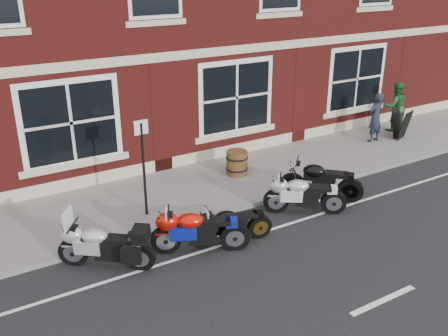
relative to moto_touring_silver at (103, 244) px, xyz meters
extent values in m
plane|color=black|center=(4.05, -0.72, -0.54)|extent=(80.00, 80.00, 0.00)
cube|color=slate|center=(4.05, 2.28, -0.48)|extent=(30.00, 3.00, 0.12)
cube|color=slate|center=(4.05, 0.70, -0.48)|extent=(30.00, 0.16, 0.12)
cylinder|color=black|center=(-0.50, 0.39, -0.23)|extent=(0.57, 0.48, 0.62)
cylinder|color=black|center=(0.60, -0.47, -0.23)|extent=(0.57, 0.48, 0.62)
cube|color=black|center=(0.01, -0.01, 0.10)|extent=(0.75, 0.66, 0.21)
ellipsoid|color=#ADADB1|center=(-0.10, 0.08, 0.21)|extent=(0.64, 0.61, 0.31)
cube|color=black|center=(0.32, -0.25, 0.17)|extent=(0.57, 0.53, 0.10)
cube|color=silver|center=(-0.49, 0.38, 0.57)|extent=(0.28, 0.34, 0.44)
cylinder|color=black|center=(1.30, -0.15, -0.22)|extent=(0.64, 0.40, 0.65)
cylinder|color=black|center=(2.62, -0.80, -0.22)|extent=(0.64, 0.40, 0.65)
cube|color=black|center=(1.92, -0.45, 0.13)|extent=(0.84, 0.58, 0.22)
ellipsoid|color=#BA1107|center=(1.78, -0.39, 0.25)|extent=(0.67, 0.58, 0.33)
cube|color=black|center=(2.28, -0.63, 0.21)|extent=(0.62, 0.48, 0.10)
cylinder|color=black|center=(2.10, -0.39, -0.26)|extent=(0.58, 0.23, 0.57)
cylinder|color=black|center=(3.37, -0.65, -0.26)|extent=(0.58, 0.23, 0.57)
cube|color=black|center=(2.69, -0.51, 0.05)|extent=(0.74, 0.35, 0.20)
ellipsoid|color=black|center=(2.56, -0.49, 0.15)|extent=(0.55, 0.41, 0.29)
cube|color=black|center=(3.04, -0.58, 0.12)|extent=(0.53, 0.32, 0.09)
cylinder|color=black|center=(4.43, 0.16, -0.23)|extent=(0.59, 0.46, 0.62)
cylinder|color=black|center=(5.60, -0.64, -0.23)|extent=(0.59, 0.46, 0.62)
cube|color=black|center=(4.98, -0.21, 0.10)|extent=(0.78, 0.63, 0.21)
ellipsoid|color=#B1B0B5|center=(4.85, -0.13, 0.22)|extent=(0.65, 0.60, 0.31)
cube|color=black|center=(5.30, -0.43, 0.18)|extent=(0.59, 0.51, 0.10)
cylinder|color=black|center=(5.37, 0.69, -0.21)|extent=(0.56, 0.56, 0.66)
cylinder|color=black|center=(6.43, -0.37, -0.21)|extent=(0.56, 0.56, 0.66)
cube|color=black|center=(5.87, 0.20, 0.14)|extent=(0.76, 0.76, 0.23)
ellipsoid|color=black|center=(5.76, 0.31, 0.26)|extent=(0.67, 0.67, 0.33)
cube|color=black|center=(6.16, -0.09, 0.22)|extent=(0.59, 0.59, 0.10)
imported|color=#1B2030|center=(10.23, 2.46, 0.41)|extent=(0.64, 0.46, 1.67)
imported|color=#195A23|center=(11.69, 2.93, 0.47)|extent=(1.05, 0.95, 1.78)
cylinder|color=#513515|center=(4.73, 2.44, -0.07)|extent=(0.60, 0.60, 0.70)
cylinder|color=black|center=(4.73, 2.44, -0.24)|extent=(0.63, 0.63, 0.05)
cylinder|color=black|center=(4.73, 2.44, 0.10)|extent=(0.63, 0.63, 0.05)
cylinder|color=black|center=(1.54, 1.48, 0.73)|extent=(0.06, 0.06, 2.31)
cube|color=silver|center=(1.54, 1.48, 1.78)|extent=(0.34, 0.04, 0.34)
camera|label=1|loc=(-2.37, -8.69, 5.26)|focal=40.00mm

